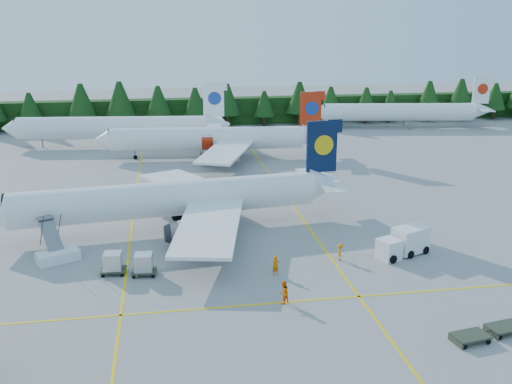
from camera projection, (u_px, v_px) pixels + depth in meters
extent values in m
plane|color=#9E9D98|center=(277.00, 272.00, 53.62)|extent=(320.00, 320.00, 0.00)
cube|color=yellow|center=(134.00, 213.00, 70.35)|extent=(0.25, 120.00, 0.01)
cube|color=yellow|center=(292.00, 205.00, 73.46)|extent=(0.25, 120.00, 0.01)
cube|color=yellow|center=(291.00, 302.00, 47.95)|extent=(80.00, 0.25, 0.01)
cube|color=black|center=(206.00, 111.00, 130.29)|extent=(220.00, 4.00, 6.00)
cylinder|color=white|center=(168.00, 199.00, 63.91)|extent=(33.87, 7.58, 3.96)
cube|color=#061532|center=(322.00, 147.00, 67.20)|extent=(3.77, 0.75, 6.13)
cube|color=white|center=(183.00, 183.00, 72.61)|extent=(11.50, 15.97, 1.12)
cylinder|color=slate|center=(171.00, 200.00, 70.03)|extent=(3.57, 2.43, 2.08)
cube|color=white|center=(209.00, 226.00, 57.08)|extent=(8.84, 15.74, 1.12)
cylinder|color=slate|center=(185.00, 232.00, 59.44)|extent=(3.57, 2.43, 2.08)
cylinder|color=slate|center=(50.00, 232.00, 61.40)|extent=(0.24, 0.24, 1.68)
cylinder|color=white|center=(207.00, 138.00, 97.73)|extent=(32.87, 6.77, 3.84)
cone|color=white|center=(103.00, 140.00, 96.50)|extent=(3.03, 4.07, 3.84)
cube|color=#B7240C|center=(311.00, 109.00, 97.59)|extent=(3.67, 0.66, 5.96)
cube|color=white|center=(223.00, 133.00, 105.90)|extent=(8.82, 15.33, 1.09)
cylinder|color=slate|center=(213.00, 143.00, 103.67)|extent=(3.43, 2.30, 2.02)
cube|color=white|center=(225.00, 152.00, 90.29)|extent=(10.97, 15.51, 1.09)
cylinder|color=slate|center=(213.00, 157.00, 93.02)|extent=(3.43, 2.30, 2.02)
cylinder|color=slate|center=(135.00, 155.00, 97.62)|extent=(0.23, 0.23, 1.63)
cylinder|color=white|center=(113.00, 127.00, 106.54)|extent=(35.05, 7.87, 4.10)
cone|color=white|center=(10.00, 128.00, 105.57)|extent=(3.30, 4.38, 4.10)
cube|color=white|center=(213.00, 99.00, 106.05)|extent=(3.91, 0.78, 6.35)
cylinder|color=slate|center=(42.00, 143.00, 106.68)|extent=(0.25, 0.25, 1.64)
cylinder|color=white|center=(399.00, 112.00, 126.03)|extent=(33.21, 8.43, 3.88)
cone|color=white|center=(318.00, 112.00, 125.62)|extent=(3.23, 4.22, 3.88)
cube|color=white|center=(482.00, 90.00, 125.04)|extent=(3.70, 0.85, 6.02)
cylinder|color=slate|center=(342.00, 124.00, 126.52)|extent=(0.23, 0.23, 1.55)
cube|color=white|center=(58.00, 256.00, 56.00)|extent=(4.45, 3.54, 1.03)
cube|color=slate|center=(51.00, 235.00, 57.02)|extent=(2.94, 4.03, 2.79)
cube|color=slate|center=(45.00, 218.00, 58.14)|extent=(2.01, 1.74, 0.11)
cube|color=silver|center=(389.00, 249.00, 56.39)|extent=(2.56, 2.56, 2.06)
cube|color=black|center=(389.00, 245.00, 56.24)|extent=(2.25, 2.35, 0.88)
cube|color=silver|center=(410.00, 239.00, 57.74)|extent=(4.08, 3.33, 2.55)
cube|color=#353C2B|center=(470.00, 336.00, 41.86)|extent=(2.88, 2.06, 0.15)
cube|color=#353C2B|center=(505.00, 327.00, 43.07)|extent=(2.88, 2.06, 0.15)
cube|color=#353C2B|center=(114.00, 270.00, 53.22)|extent=(2.40, 1.93, 0.14)
cube|color=silver|center=(113.00, 261.00, 52.97)|extent=(1.72, 1.67, 1.60)
cube|color=#353C2B|center=(144.00, 271.00, 52.96)|extent=(2.40, 1.93, 0.14)
cube|color=silver|center=(144.00, 262.00, 52.70)|extent=(1.72, 1.67, 1.60)
imported|color=#D66204|center=(276.00, 266.00, 52.75)|extent=(0.80, 0.65, 1.91)
imported|color=#FF6305|center=(284.00, 292.00, 47.46)|extent=(1.24, 1.20, 2.01)
imported|color=orange|center=(340.00, 252.00, 56.16)|extent=(0.61, 0.79, 1.72)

